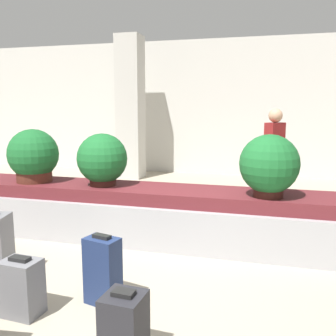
% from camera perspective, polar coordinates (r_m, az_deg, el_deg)
% --- Properties ---
extents(ground_plane, '(18.00, 18.00, 0.00)m').
position_cam_1_polar(ground_plane, '(3.40, -7.08, -19.37)').
color(ground_plane, '#9E937F').
extents(back_wall, '(18.00, 0.06, 3.20)m').
position_cam_1_polar(back_wall, '(9.10, 7.96, 9.04)').
color(back_wall, beige).
rests_on(back_wall, ground_plane).
extents(carousel, '(7.04, 0.87, 0.65)m').
position_cam_1_polar(carousel, '(4.61, 0.00, -7.26)').
color(carousel, '#9E9EA3').
rests_on(carousel, ground_plane).
extents(pillar, '(0.54, 0.54, 3.20)m').
position_cam_1_polar(pillar, '(8.65, -5.74, 9.07)').
color(pillar, beige).
rests_on(pillar, ground_plane).
extents(suitcase_1, '(0.31, 0.24, 0.48)m').
position_cam_1_polar(suitcase_1, '(3.28, -21.40, -16.58)').
color(suitcase_1, slate).
rests_on(suitcase_1, ground_plane).
extents(suitcase_2, '(0.32, 0.24, 0.60)m').
position_cam_1_polar(suitcase_2, '(3.26, -9.92, -15.14)').
color(suitcase_2, navy).
rests_on(suitcase_2, ground_plane).
extents(suitcase_4, '(0.27, 0.28, 0.48)m').
position_cam_1_polar(suitcase_4, '(2.62, -6.68, -23.00)').
color(suitcase_4, '#232328').
rests_on(suitcase_4, ground_plane).
extents(potted_plant_0, '(0.63, 0.63, 0.65)m').
position_cam_1_polar(potted_plant_0, '(4.72, -9.98, 1.23)').
color(potted_plant_0, '#381914').
rests_on(potted_plant_0, carousel).
extents(potted_plant_1, '(0.65, 0.65, 0.69)m').
position_cam_1_polar(potted_plant_1, '(4.18, 15.16, 0.33)').
color(potted_plant_1, '#381914').
rests_on(potted_plant_1, carousel).
extents(potted_plant_2, '(0.65, 0.65, 0.69)m').
position_cam_1_polar(potted_plant_2, '(5.19, -19.84, 1.66)').
color(potted_plant_2, '#4C2319').
rests_on(potted_plant_2, carousel).
extents(traveler_0, '(0.34, 0.36, 1.60)m').
position_cam_1_polar(traveler_0, '(6.34, 15.86, 2.79)').
color(traveler_0, '#282833').
rests_on(traveler_0, ground_plane).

